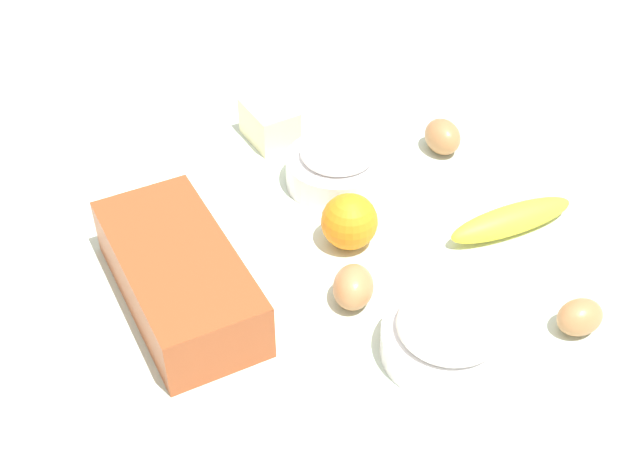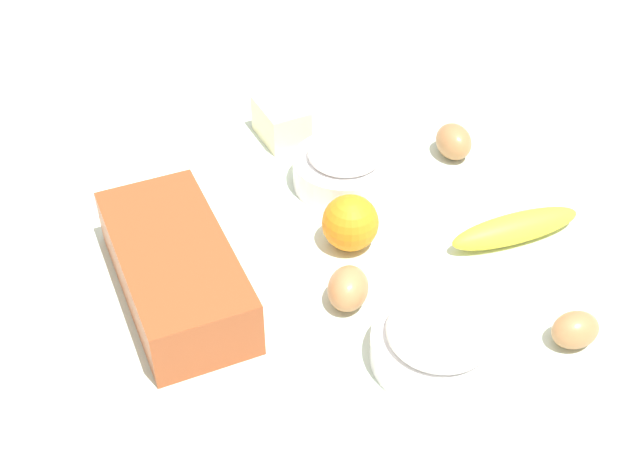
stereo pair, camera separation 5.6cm
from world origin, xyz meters
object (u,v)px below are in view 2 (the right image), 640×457
sugar_bowl (345,165)px  egg_near_butter (348,288)px  egg_beside_bowl (454,141)px  egg_loose (575,330)px  flour_bowl (438,341)px  banana (515,228)px  butter_block (281,121)px  loaf_pan (175,268)px  orange_fruit (350,223)px

sugar_bowl → egg_near_butter: sugar_bowl is taller
egg_beside_bowl → egg_loose: bearing=163.3°
flour_bowl → egg_loose: size_ratio=2.66×
banana → butter_block: butter_block is taller
butter_block → egg_loose: size_ratio=1.54×
egg_loose → sugar_bowl: bearing=9.4°
sugar_bowl → banana: bearing=-149.7°
egg_beside_bowl → sugar_bowl: bearing=82.2°
butter_block → egg_near_butter: (-0.36, 0.11, -0.00)m
flour_bowl → egg_beside_bowl: 0.41m
loaf_pan → egg_beside_bowl: (0.06, -0.48, -0.02)m
sugar_bowl → orange_fruit: bearing=151.0°
loaf_pan → flour_bowl: bearing=-132.8°
orange_fruit → loaf_pan: bearing=82.0°
orange_fruit → egg_near_butter: bearing=146.4°
butter_block → egg_near_butter: bearing=163.8°
loaf_pan → flour_bowl: (-0.26, -0.21, -0.01)m
sugar_bowl → egg_beside_bowl: (-0.02, -0.18, -0.01)m
loaf_pan → egg_beside_bowl: 0.48m
flour_bowl → butter_block: bearing=-7.6°
loaf_pan → butter_block: loaf_pan is taller
sugar_bowl → egg_loose: sugar_bowl is taller
butter_block → egg_beside_bowl: butter_block is taller
sugar_bowl → egg_near_butter: bearing=148.9°
flour_bowl → orange_fruit: 0.22m
egg_near_butter → egg_beside_bowl: same height
flour_bowl → sugar_bowl: bearing=-14.4°
egg_beside_bowl → egg_loose: (-0.38, 0.11, -0.00)m
flour_bowl → banana: 0.25m
loaf_pan → sugar_bowl: size_ratio=1.95×
egg_near_butter → egg_loose: bearing=-134.8°
flour_bowl → sugar_bowl: size_ratio=1.03×
flour_bowl → egg_loose: bearing=-112.0°
egg_beside_bowl → orange_fruit: bearing=110.9°
banana → butter_block: (0.38, 0.15, 0.01)m
loaf_pan → flour_bowl: size_ratio=1.89×
banana → egg_near_butter: 0.26m
orange_fruit → egg_near_butter: 0.11m
sugar_bowl → banana: 0.26m
loaf_pan → sugar_bowl: 0.31m
loaf_pan → butter_block: size_ratio=3.27×
orange_fruit → butter_block: bearing=-9.3°
sugar_bowl → egg_loose: 0.41m
sugar_bowl → loaf_pan: bearing=105.9°
egg_near_butter → sugar_bowl: bearing=-31.1°
butter_block → egg_loose: (-0.56, -0.09, -0.01)m
egg_near_butter → banana: bearing=-93.0°
orange_fruit → egg_loose: (-0.28, -0.13, -0.02)m
butter_block → egg_loose: 0.56m
flour_bowl → butter_block: flour_bowl is taller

